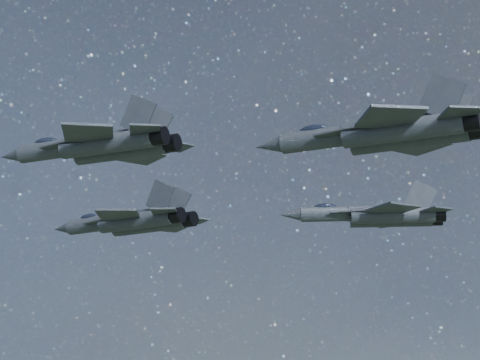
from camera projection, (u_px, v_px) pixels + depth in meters
The scene contains 4 objects.
jet_lead at pixel (132, 221), 83.38m from camera, with size 18.92×13.43×4.81m.
jet_left at pixel (378, 215), 81.51m from camera, with size 17.11×11.23×4.40m.
jet_right at pixel (100, 146), 60.46m from camera, with size 16.41×11.53×4.14m.
jet_slot at pixel (386, 133), 63.31m from camera, with size 19.58×13.81×4.96m.
Camera 1 is at (32.16, -61.18, 127.28)m, focal length 60.00 mm.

